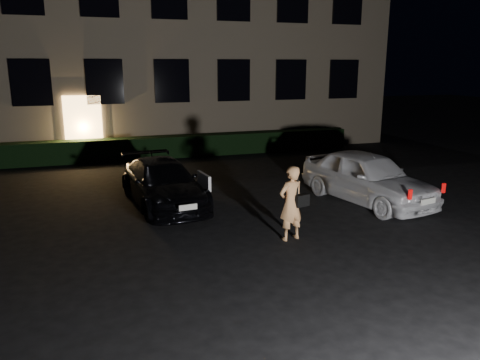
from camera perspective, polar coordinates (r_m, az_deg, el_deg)
name	(u,v)px	position (r m, az deg, el deg)	size (l,w,h in m)	color
ground	(274,252)	(9.48, 4.17, -8.74)	(80.00, 80.00, 0.00)	black
building	(154,12)	(23.43, -10.41, 19.45)	(20.00, 8.11, 12.00)	#776A55
hedge	(176,146)	(19.15, -7.80, 4.09)	(15.00, 0.70, 0.85)	black
sedan	(163,183)	(12.55, -9.37, -0.38)	(2.09, 4.24, 1.18)	black
hatch	(367,177)	(13.06, 15.22, 0.36)	(2.42, 4.33, 1.39)	white
man	(291,203)	(9.91, 6.27, -2.81)	(0.73, 0.52, 1.61)	tan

